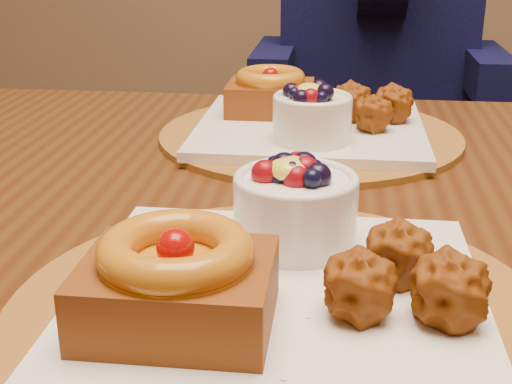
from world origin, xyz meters
TOP-DOWN VIEW (x-y plane):
  - dining_table at (-0.05, -0.08)m, footprint 1.60×0.90m
  - place_setting_near at (-0.06, -0.30)m, footprint 0.38×0.38m
  - place_setting_far at (-0.06, 0.13)m, footprint 0.38×0.38m
  - chair_far at (0.03, 0.79)m, footprint 0.43×0.43m
  - diner at (0.06, 0.82)m, footprint 0.49×0.48m

SIDE VIEW (x-z plane):
  - chair_far at x=0.03m, z-range 0.04..0.86m
  - dining_table at x=-0.05m, z-range 0.30..1.06m
  - place_setting_far at x=-0.06m, z-range 0.74..0.82m
  - place_setting_near at x=-0.06m, z-range 0.74..0.83m
  - diner at x=0.06m, z-range 0.46..1.26m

